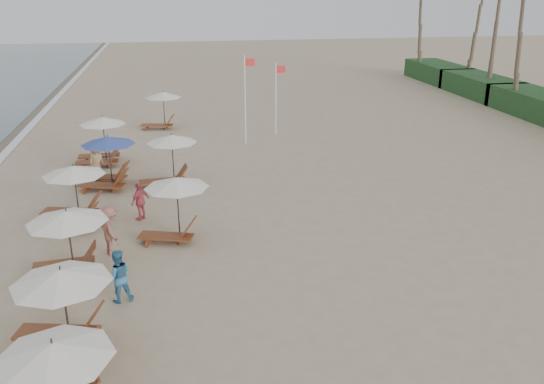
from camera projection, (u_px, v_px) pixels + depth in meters
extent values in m
plane|color=tan|center=(283.00, 338.00, 14.22)|extent=(160.00, 160.00, 0.00)
cube|color=#193D1C|center=(539.00, 104.00, 37.95)|extent=(3.20, 8.00, 1.60)
cube|color=#193D1C|center=(481.00, 86.00, 44.87)|extent=(3.20, 8.00, 1.60)
cube|color=#193D1C|center=(438.00, 72.00, 51.79)|extent=(3.20, 8.00, 1.60)
cylinder|color=brown|center=(526.00, 34.00, 37.34)|extent=(0.36, 0.36, 10.60)
cylinder|color=brown|center=(497.00, 23.00, 42.16)|extent=(0.36, 0.36, 11.40)
cylinder|color=brown|center=(471.00, 33.00, 47.52)|extent=(0.36, 0.36, 9.00)
cylinder|color=brown|center=(425.00, 25.00, 51.88)|extent=(0.36, 0.36, 9.80)
cone|color=white|center=(53.00, 351.00, 10.62)|extent=(2.32, 2.32, 0.35)
cylinder|color=black|center=(67.00, 314.00, 13.23)|extent=(0.05, 0.05, 2.23)
cone|color=white|center=(61.00, 276.00, 12.88)|extent=(2.32, 2.32, 0.35)
cylinder|color=black|center=(71.00, 246.00, 16.78)|extent=(0.05, 0.05, 2.13)
cone|color=white|center=(67.00, 217.00, 16.45)|extent=(2.39, 2.39, 0.35)
cylinder|color=black|center=(77.00, 196.00, 20.66)|extent=(0.05, 0.05, 2.19)
cone|color=white|center=(74.00, 170.00, 20.32)|extent=(2.27, 2.27, 0.35)
cylinder|color=black|center=(110.00, 162.00, 24.58)|extent=(0.05, 0.05, 2.19)
cone|color=#344A9B|center=(108.00, 140.00, 24.23)|extent=(2.34, 2.34, 0.35)
cylinder|color=black|center=(105.00, 141.00, 27.70)|extent=(0.05, 0.05, 2.28)
cone|color=white|center=(102.00, 121.00, 27.34)|extent=(2.23, 2.23, 0.35)
cylinder|color=black|center=(178.00, 209.00, 19.54)|extent=(0.05, 0.05, 2.15)
cone|color=white|center=(177.00, 183.00, 19.20)|extent=(2.24, 2.24, 0.35)
cylinder|color=black|center=(173.00, 160.00, 24.99)|extent=(0.05, 0.05, 2.15)
cone|color=white|center=(172.00, 139.00, 24.65)|extent=(2.24, 2.24, 0.35)
cylinder|color=black|center=(164.00, 110.00, 34.80)|extent=(0.05, 0.05, 2.15)
cone|color=white|center=(163.00, 95.00, 34.47)|extent=(2.24, 2.24, 0.35)
imported|color=teal|center=(118.00, 276.00, 15.65)|extent=(0.88, 0.75, 1.56)
imported|color=#91574A|center=(110.00, 231.00, 18.36)|extent=(1.06, 1.26, 1.70)
imported|color=#CE5262|center=(140.00, 201.00, 21.17)|extent=(0.86, 0.89, 1.49)
imported|color=tan|center=(96.00, 161.00, 25.79)|extent=(0.89, 0.94, 1.61)
cylinder|color=silver|center=(245.00, 100.00, 30.78)|extent=(0.08, 0.08, 4.88)
cube|color=red|center=(250.00, 62.00, 30.11)|extent=(0.55, 0.02, 0.40)
cylinder|color=silver|center=(276.00, 99.00, 32.91)|extent=(0.08, 0.08, 4.21)
cube|color=red|center=(281.00, 69.00, 32.36)|extent=(0.55, 0.02, 0.40)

